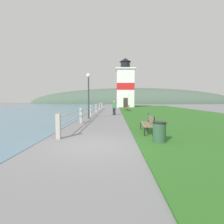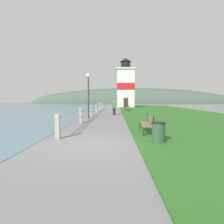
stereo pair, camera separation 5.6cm
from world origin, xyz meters
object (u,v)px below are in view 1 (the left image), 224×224
at_px(trash_bin, 159,133).
at_px(lamp_post, 89,88).
at_px(park_bench_midway, 127,107).
at_px(person_strolling, 114,107).
at_px(lighthouse, 125,86).
at_px(park_bench_near, 148,123).

distance_m(trash_bin, lamp_post, 9.72).
relative_size(park_bench_midway, lamp_post, 0.45).
distance_m(park_bench_midway, person_strolling, 6.74).
height_order(person_strolling, trash_bin, person_strolling).
bearing_deg(park_bench_midway, person_strolling, 71.85).
relative_size(park_bench_midway, trash_bin, 2.14).
xyz_separation_m(lighthouse, person_strolling, (-2.29, -18.63, -3.72)).
relative_size(person_strolling, lamp_post, 0.39).
height_order(park_bench_near, park_bench_midway, same).
xyz_separation_m(person_strolling, trash_bin, (1.81, -12.36, -0.42)).
relative_size(trash_bin, lamp_post, 0.21).
xyz_separation_m(park_bench_midway, trash_bin, (-0.13, -18.80, -0.11)).
relative_size(park_bench_midway, person_strolling, 1.16).
distance_m(lighthouse, trash_bin, 31.27).
relative_size(park_bench_near, lamp_post, 0.49).
distance_m(park_bench_near, lamp_post, 7.95).
height_order(park_bench_near, person_strolling, person_strolling).
xyz_separation_m(trash_bin, lamp_post, (-4.02, 8.54, 2.31)).
bearing_deg(person_strolling, park_bench_midway, -10.02).
distance_m(park_bench_midway, lamp_post, 11.29).
bearing_deg(lamp_post, park_bench_midway, 67.98).
bearing_deg(trash_bin, park_bench_midway, 89.61).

